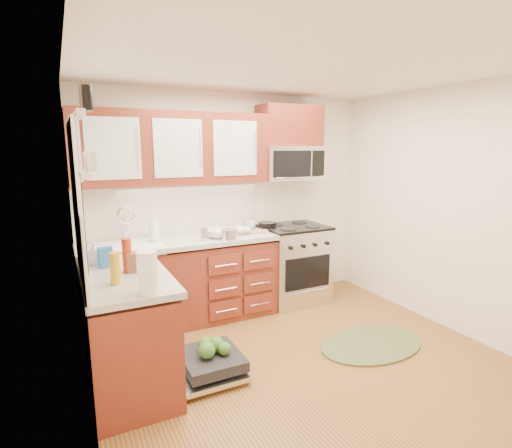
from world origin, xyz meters
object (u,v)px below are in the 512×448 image
upper_cabinets (174,148)px  cup (251,224)px  microwave (290,163)px  skillet (267,224)px  dishwasher (206,365)px  rug (372,344)px  paper_towel_roll (147,273)px  stock_pot (229,234)px  cutting_board (257,232)px  bowl_b (218,233)px  bowl_a (239,231)px  sink (131,257)px  range (293,264)px

upper_cabinets → cup: (0.93, 0.07, -0.90)m
microwave → skillet: size_ratio=3.50×
dishwasher → skillet: size_ratio=3.22×
rug → skillet: (-0.35, 1.50, 0.96)m
skillet → paper_towel_roll: bearing=-137.5°
stock_pot → cutting_board: 0.46m
microwave → paper_towel_roll: 2.65m
bowl_b → microwave: bearing=11.0°
cutting_board → bowl_a: (-0.22, 0.04, 0.02)m
microwave → bowl_b: (-1.01, -0.20, -0.73)m
dishwasher → bowl_b: 1.47m
stock_pot → rug: bearing=-48.4°
skillet → cup: cup is taller
stock_pot → paper_towel_roll: paper_towel_roll is taller
bowl_b → stock_pot: bearing=-61.2°
sink → bowl_b: 0.94m
rug → cup: 1.92m
upper_cabinets → range: 1.99m
rug → bowl_b: size_ratio=3.74×
stock_pot → bowl_a: bearing=45.7°
dishwasher → cutting_board: 1.72m
stock_pot → cup: stock_pot is taller
range → cup: cup is taller
bowl_b → rug: bearing=-49.6°
upper_cabinets → paper_towel_roll: upper_cabinets is taller
sink → bowl_a: bowl_a is taller
microwave → cutting_board: bearing=-163.2°
range → rug: 1.42m
upper_cabinets → bowl_b: bearing=-29.3°
upper_cabinets → bowl_b: 1.01m
dishwasher → rug: (1.61, -0.21, -0.09)m
upper_cabinets → skillet: (1.12, 0.02, -0.90)m
microwave → sink: (-1.93, -0.13, -0.90)m
cutting_board → upper_cabinets: bearing=168.5°
skillet → stock_pot: 0.75m
rug → cutting_board: 1.70m
rug → bowl_a: bearing=120.8°
sink → rug: (2.00, -1.33, -0.79)m
cup → range: bearing=-24.6°
upper_cabinets → cutting_board: upper_cabinets is taller
upper_cabinets → microwave: size_ratio=2.70×
sink → dishwasher: 1.38m
skillet → sink: bearing=-174.1°
cutting_board → stock_pot: bearing=-157.5°
range → sink: size_ratio=1.53×
range → microwave: bearing=90.0°
skillet → bowl_b: 0.77m
dishwasher → bowl_b: size_ratio=2.42×
bowl_a → cup: 0.34m
cutting_board → bowl_b: size_ratio=0.85×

